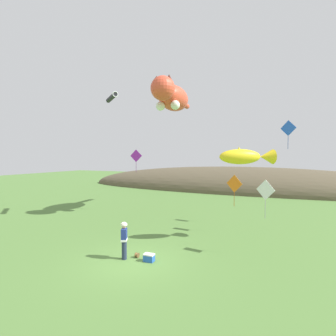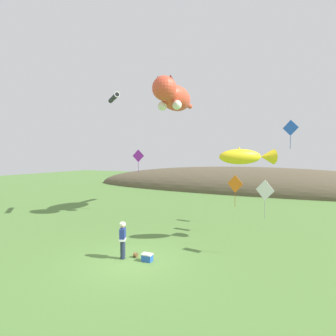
# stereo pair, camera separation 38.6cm
# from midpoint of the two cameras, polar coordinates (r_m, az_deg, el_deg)

# --- Properties ---
(ground_plane) EXTENTS (120.00, 120.00, 0.00)m
(ground_plane) POSITION_cam_midpoint_polar(r_m,az_deg,el_deg) (13.09, -8.76, -19.58)
(ground_plane) COLOR #517A38
(distant_hill_ridge) EXTENTS (52.20, 14.02, 6.72)m
(distant_hill_ridge) POSITION_cam_midpoint_polar(r_m,az_deg,el_deg) (40.66, 15.23, -4.46)
(distant_hill_ridge) COLOR brown
(distant_hill_ridge) RESTS_ON ground
(festival_attendant) EXTENTS (0.41, 0.49, 1.77)m
(festival_attendant) POSITION_cam_midpoint_polar(r_m,az_deg,el_deg) (13.15, -10.38, -15.07)
(festival_attendant) COLOR #232D47
(festival_attendant) RESTS_ON ground
(kite_spool) EXTENTS (0.15, 0.24, 0.24)m
(kite_spool) POSITION_cam_midpoint_polar(r_m,az_deg,el_deg) (13.52, -7.61, -18.28)
(kite_spool) COLOR olive
(kite_spool) RESTS_ON ground
(picnic_cooler) EXTENTS (0.50, 0.34, 0.36)m
(picnic_cooler) POSITION_cam_midpoint_polar(r_m,az_deg,el_deg) (13.00, -5.05, -18.85)
(picnic_cooler) COLOR blue
(picnic_cooler) RESTS_ON ground
(kite_giant_cat) EXTENTS (2.75, 8.20, 2.49)m
(kite_giant_cat) POSITION_cam_midpoint_polar(r_m,az_deg,el_deg) (22.99, 0.27, 15.19)
(kite_giant_cat) COLOR #E04C33
(kite_fish_windsock) EXTENTS (3.15, 2.54, 0.99)m
(kite_fish_windsock) POSITION_cam_midpoint_polar(r_m,az_deg,el_deg) (15.35, 15.94, 2.42)
(kite_fish_windsock) COLOR yellow
(kite_tube_streamer) EXTENTS (2.22, 1.96, 0.44)m
(kite_tube_streamer) POSITION_cam_midpoint_polar(r_m,az_deg,el_deg) (21.97, -12.67, 14.75)
(kite_tube_streamer) COLOR black
(kite_diamond_orange) EXTENTS (1.08, 0.42, 2.05)m
(kite_diamond_orange) POSITION_cam_midpoint_polar(r_m,az_deg,el_deg) (17.28, 13.62, -3.40)
(kite_diamond_orange) COLOR orange
(kite_diamond_white) EXTENTS (0.91, 0.48, 1.91)m
(kite_diamond_white) POSITION_cam_midpoint_polar(r_m,az_deg,el_deg) (13.67, 19.70, -4.60)
(kite_diamond_white) COLOR white
(kite_diamond_violet) EXTENTS (1.12, 0.14, 2.02)m
(kite_diamond_violet) POSITION_cam_midpoint_polar(r_m,az_deg,el_deg) (23.32, -7.43, 2.60)
(kite_diamond_violet) COLOR purple
(kite_diamond_blue) EXTENTS (1.02, 0.42, 1.99)m
(kite_diamond_blue) POSITION_cam_midpoint_polar(r_m,az_deg,el_deg) (20.07, 24.22, 7.87)
(kite_diamond_blue) COLOR blue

